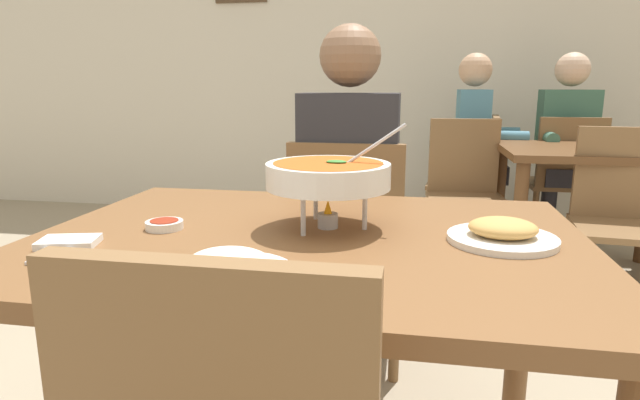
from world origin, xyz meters
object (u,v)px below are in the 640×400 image
appetizer_plate (502,233)px  chair_bg_right (465,185)px  dining_table_main (309,277)px  curry_bowl (328,176)px  patron_bg_left (477,138)px  dining_table_far (593,172)px  chair_bg_middle (565,176)px  diner_main (350,180)px  chair_bg_window (622,210)px  rice_plate (229,269)px  sauce_dish (164,224)px  chair_bg_left (476,174)px  patron_bg_middle (567,139)px  chair_diner_main (348,242)px

appetizer_plate → chair_bg_right: chair_bg_right is taller
dining_table_main → curry_bowl: 0.25m
patron_bg_left → dining_table_far: bearing=-45.5°
dining_table_main → curry_bowl: bearing=61.8°
dining_table_far → chair_bg_middle: (-0.00, 0.54, -0.11)m
diner_main → chair_bg_window: size_ratio=1.46×
curry_bowl → rice_plate: 0.41m
dining_table_main → dining_table_far: size_ratio=1.27×
sauce_dish → chair_bg_right: (0.90, 2.06, -0.26)m
rice_plate → dining_table_main: bearing=75.2°
chair_bg_left → patron_bg_middle: 0.64m
rice_plate → appetizer_plate: same height
appetizer_plate → patron_bg_middle: (0.80, 2.56, -0.03)m
patron_bg_left → chair_bg_right: bearing=-102.2°
sauce_dish → dining_table_far: (1.59, 2.00, -0.15)m
chair_diner_main → patron_bg_left: (0.66, 1.81, 0.24)m
rice_plate → chair_bg_window: chair_bg_window is taller
dining_table_far → patron_bg_left: 0.83m
diner_main → chair_bg_right: size_ratio=1.46×
sauce_dish → curry_bowl: bearing=12.0°
diner_main → patron_bg_middle: 2.17m
dining_table_far → chair_bg_right: 0.70m
curry_bowl → chair_bg_middle: size_ratio=0.37×
chair_bg_middle → dining_table_far: bearing=-89.7°
sauce_dish → chair_bg_window: size_ratio=0.10×
sauce_dish → chair_bg_window: chair_bg_window is taller
dining_table_main → chair_bg_right: chair_bg_right is taller
sauce_dish → patron_bg_left: 2.77m
curry_bowl → chair_bg_left: 2.52m
chair_bg_middle → patron_bg_middle: patron_bg_middle is taller
chair_bg_middle → patron_bg_left: patron_bg_left is taller
dining_table_main → patron_bg_left: bearing=75.6°
sauce_dish → chair_bg_left: size_ratio=0.10×
appetizer_plate → chair_bg_right: (0.11, 2.03, -0.27)m
dining_table_far → chair_bg_window: chair_bg_window is taller
chair_bg_left → chair_bg_right: (-0.11, -0.43, 0.00)m
chair_diner_main → chair_bg_middle: same height
dining_table_far → chair_bg_middle: bearing=90.3°
chair_bg_left → chair_bg_right: bearing=-104.0°
chair_bg_middle → dining_table_main: bearing=-116.0°
diner_main → chair_bg_left: bearing=68.9°
appetizer_plate → chair_bg_left: size_ratio=0.27×
appetizer_plate → chair_bg_left: chair_bg_left is taller
chair_bg_left → patron_bg_middle: size_ratio=0.69×
curry_bowl → patron_bg_left: size_ratio=0.25×
chair_diner_main → sauce_dish: 0.89m
curry_bowl → dining_table_main: bearing=-118.2°
chair_bg_left → chair_bg_middle: 0.58m
diner_main → dining_table_far: (1.23, 1.19, -0.13)m
patron_bg_left → dining_table_main: bearing=-104.4°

